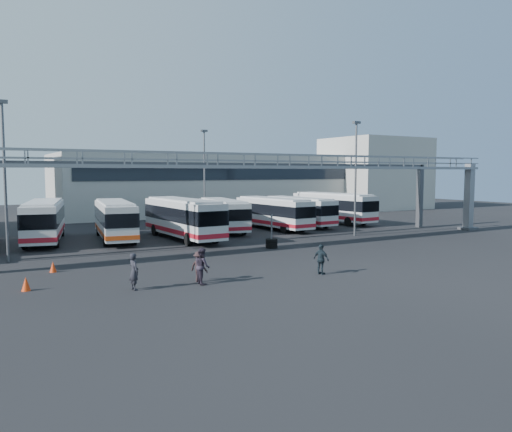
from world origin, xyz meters
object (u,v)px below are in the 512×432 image
bus_4 (183,217)px  bus_8 (333,206)px  light_pole_back (204,172)px  cone_right (53,267)px  pedestrian_c (199,267)px  bus_3 (115,219)px  light_pole_mid (356,172)px  bus_5 (223,214)px  bus_6 (273,212)px  light_pole_left (5,172)px  pedestrian_d (321,259)px  pedestrian_a (134,272)px  tire_stack (272,242)px  pedestrian_b (202,266)px  cone_left (26,284)px  bus_7 (299,210)px  bus_2 (44,219)px

bus_4 → bus_8: size_ratio=1.02×
light_pole_back → cone_right: 26.71m
pedestrian_c → bus_3: bearing=-29.2°
light_pole_mid → bus_3: size_ratio=0.92×
bus_5 → bus_6: bus_6 is taller
light_pole_left → bus_5: 21.24m
bus_8 → pedestrian_c: (-25.28, -20.36, -1.06)m
light_pole_left → bus_6: 25.61m
bus_3 → pedestrian_d: (6.35, -20.09, -0.96)m
pedestrian_a → tire_stack: size_ratio=0.71×
bus_5 → tire_stack: bus_5 is taller
light_pole_left → pedestrian_b: 15.28m
cone_left → bus_7: bearing=31.7°
bus_4 → pedestrian_d: size_ratio=6.70×
light_pole_mid → bus_8: light_pole_mid is taller
light_pole_left → pedestrian_b: size_ratio=5.48×
bus_2 → pedestrian_d: bearing=-50.0°
light_pole_left → pedestrian_c: 14.93m
light_pole_mid → cone_left: size_ratio=14.96×
light_pole_left → light_pole_mid: size_ratio=1.00×
bus_3 → bus_4: bearing=-17.7°
light_pole_back → bus_7: size_ratio=1.01×
light_pole_mid → pedestrian_a: bearing=-155.6°
pedestrian_a → cone_right: size_ratio=2.92×
light_pole_back → bus_5: 7.24m
bus_3 → bus_5: bearing=14.1°
bus_5 → pedestrian_c: size_ratio=6.49×
bus_3 → bus_8: 25.02m
tire_stack → pedestrian_a: bearing=-148.0°
light_pole_left → light_pole_mid: 28.02m
bus_5 → tire_stack: bearing=-87.9°
light_pole_left → cone_left: light_pole_left is taller
bus_5 → bus_7: bearing=12.0°
pedestrian_b → bus_4: bearing=-13.7°
cone_left → light_pole_mid: bearing=16.2°
bus_6 → pedestrian_d: bus_6 is taller
pedestrian_d → tire_stack: tire_stack is taller
pedestrian_c → pedestrian_d: 6.90m
light_pole_back → pedestrian_b: size_ratio=5.48×
light_pole_back → cone_left: light_pole_back is taller
bus_8 → bus_2: bearing=175.5°
bus_4 → bus_6: (10.63, 2.53, -0.16)m
light_pole_mid → pedestrian_b: 23.17m
bus_6 → pedestrian_a: (-19.56, -18.50, -0.85)m
light_pole_back → pedestrian_c: light_pole_back is taller
bus_2 → bus_5: (16.01, -0.57, -0.16)m
light_pole_mid → bus_3: light_pole_mid is taller
light_pole_left → cone_right: size_ratio=16.46×
pedestrian_b → tire_stack: bearing=-43.2°
pedestrian_a → pedestrian_d: bearing=-107.1°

